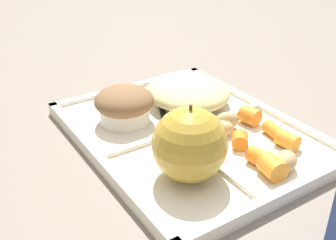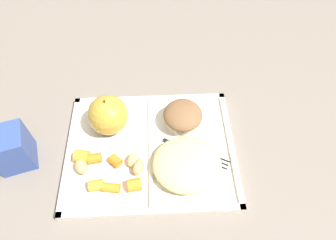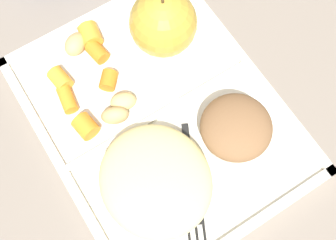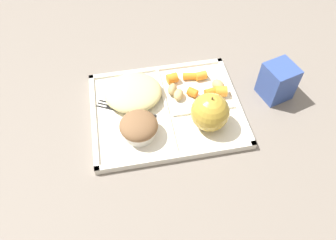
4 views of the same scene
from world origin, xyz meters
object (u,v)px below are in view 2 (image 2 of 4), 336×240
at_px(milk_carton, 12,149).
at_px(lunch_tray, 151,150).
at_px(bran_muffin, 183,117).
at_px(plastic_fork, 199,154).
at_px(green_apple, 108,115).

bearing_deg(milk_carton, lunch_tray, -14.37).
height_order(lunch_tray, milk_carton, milk_carton).
relative_size(bran_muffin, milk_carton, 0.93).
height_order(plastic_fork, milk_carton, milk_carton).
bearing_deg(plastic_fork, bran_muffin, 110.70).
xyz_separation_m(plastic_fork, milk_carton, (-0.39, 0.01, 0.03)).
bearing_deg(bran_muffin, green_apple, 180.00).
distance_m(lunch_tray, green_apple, 0.12).
distance_m(bran_muffin, plastic_fork, 0.09).
xyz_separation_m(bran_muffin, plastic_fork, (0.03, -0.08, -0.03)).
distance_m(lunch_tray, plastic_fork, 0.11).
bearing_deg(green_apple, milk_carton, -159.93).
xyz_separation_m(green_apple, plastic_fork, (0.19, -0.08, -0.04)).
distance_m(lunch_tray, milk_carton, 0.28).
bearing_deg(lunch_tray, green_apple, 144.81).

